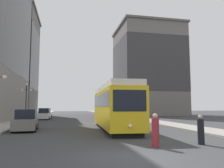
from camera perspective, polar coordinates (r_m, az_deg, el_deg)
The scene contains 12 objects.
ground_plane at distance 9.76m, azimuth 5.41°, elevation -17.86°, with size 200.00×200.00×0.00m, color #38383A.
sidewalk_left at distance 49.54m, azimuth -18.88°, elevation -7.75°, with size 2.98×120.00×0.15m, color gray.
sidewalk_right at distance 50.52m, azimuth 1.69°, elevation -8.01°, with size 2.98×120.00×0.15m, color gray.
streetcar at distance 20.60m, azimuth 0.57°, elevation -5.62°, with size 3.20×12.47×3.89m.
transit_bus at distance 36.66m, azimuth -0.30°, elevation -5.93°, with size 2.80×11.39×3.45m.
parked_car_left_near at distance 21.11m, azimuth -20.88°, elevation -8.66°, with size 2.09×4.72×1.82m.
parked_car_left_mid at distance 38.73m, azimuth -16.67°, elevation -7.31°, with size 2.06×4.95×1.82m.
pedestrian_crossing_near at distance 13.50m, azimuth 21.53°, elevation -10.91°, with size 0.36×0.36×1.60m.
pedestrian_crossing_far at distance 12.00m, azimuth 10.91°, elevation -11.66°, with size 0.38×0.38×1.71m.
lamp_post_left_far at distance 32.56m, azimuth -20.86°, elevation -2.81°, with size 1.41×0.36×5.08m.
building_left_midblock at distance 61.28m, azimuth -25.85°, elevation 5.30°, with size 15.73×16.27×25.62m.
building_right_corner at distance 59.20m, azimuth 9.01°, elevation 3.63°, with size 15.77×15.62×22.62m.
Camera 1 is at (-2.78, -9.13, 2.05)m, focal length 36.17 mm.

